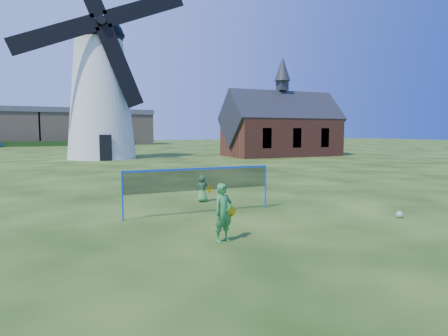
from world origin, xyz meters
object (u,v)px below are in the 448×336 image
Objects in this scene: chapel at (282,128)px; player_girl at (223,213)px; play_ball at (399,214)px; windmill at (100,88)px; badminton_net at (199,180)px; player_boy at (202,188)px.

player_girl is (-19.20, -28.24, -2.36)m from chapel.
chapel is at bearing 65.11° from play_ball.
windmill reaches higher than badminton_net.
play_ball is at bearing -114.89° from chapel.
windmill is 1.60× the size of chapel.
chapel is 59.14× the size of play_ball.
chapel is at bearing -9.98° from windmill.
windmill reaches higher than player_boy.
badminton_net is 3.31m from player_girl.
windmill is 32.71m from play_ball.
chapel is 2.58× the size of badminton_net.
player_boy is (-17.83, -22.96, -2.57)m from chapel.
badminton_net is at bearing -126.76° from chapel.
windmill is 4.12× the size of badminton_net.
windmill is 27.12m from player_boy.
chapel reaches higher than play_ball.
player_girl is at bearing -90.31° from windmill.
player_girl reaches higher than player_boy.
chapel reaches higher than player_girl.
windmill reaches higher than player_girl.
player_boy is at bearing 133.40° from play_ball.
chapel is 31.06m from play_ball.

